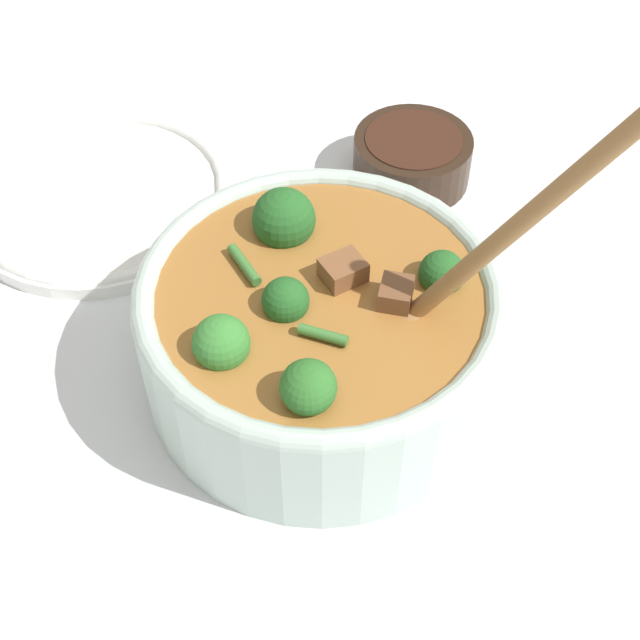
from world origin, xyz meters
TOP-DOWN VIEW (x-y plane):
  - ground_plane at (0.00, 0.00)m, footprint 4.00×4.00m
  - stew_bowl at (0.00, 0.00)m, footprint 0.25×0.30m
  - condiment_bowl at (-0.23, -0.01)m, footprint 0.10×0.10m
  - empty_plate at (-0.10, -0.24)m, footprint 0.23×0.23m

SIDE VIEW (x-z plane):
  - ground_plane at x=0.00m, z-range 0.00..0.00m
  - empty_plate at x=-0.10m, z-range 0.00..0.02m
  - condiment_bowl at x=-0.23m, z-range 0.00..0.05m
  - stew_bowl at x=0.00m, z-range -0.09..0.20m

